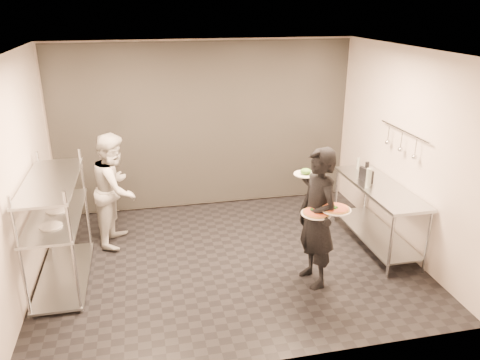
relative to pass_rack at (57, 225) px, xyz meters
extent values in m
cube|color=black|center=(2.15, 0.00, -0.77)|extent=(5.00, 4.00, 0.00)
cube|color=silver|center=(2.15, 0.00, 2.03)|extent=(5.00, 4.00, 0.00)
cube|color=beige|center=(2.15, 2.00, 0.63)|extent=(5.00, 0.00, 2.80)
cube|color=beige|center=(2.15, -2.00, 0.63)|extent=(5.00, 0.00, 2.80)
cube|color=beige|center=(-0.35, 0.00, 0.63)|extent=(0.00, 4.00, 2.80)
cube|color=beige|center=(4.65, 0.00, 0.63)|extent=(0.00, 4.00, 2.80)
cube|color=white|center=(2.15, 1.97, 0.63)|extent=(4.90, 0.04, 2.74)
cylinder|color=#B2B4B9|center=(-0.27, -0.77, -0.02)|extent=(0.04, 0.04, 1.50)
cylinder|color=#B2B4B9|center=(-0.27, 0.77, -0.02)|extent=(0.04, 0.04, 1.50)
cylinder|color=#B2B4B9|center=(0.27, -0.77, -0.02)|extent=(0.04, 0.04, 1.50)
cylinder|color=#B2B4B9|center=(0.27, 0.77, -0.02)|extent=(0.04, 0.04, 1.50)
cube|color=#A2A8AB|center=(0.00, 0.00, -0.72)|extent=(0.60, 1.60, 0.03)
cube|color=#A2A8AB|center=(0.00, 0.00, 0.13)|extent=(0.60, 1.60, 0.03)
cube|color=#A2A8AB|center=(0.00, 0.00, 0.58)|extent=(0.60, 1.60, 0.03)
cylinder|color=silver|center=(0.00, -0.35, 0.16)|extent=(0.26, 0.26, 0.01)
cylinder|color=silver|center=(0.00, 0.10, 0.16)|extent=(0.26, 0.26, 0.01)
cylinder|color=#B2B4B9|center=(4.07, -0.86, -0.32)|extent=(0.04, 0.04, 0.90)
cylinder|color=#B2B4B9|center=(4.07, 0.86, -0.32)|extent=(0.04, 0.04, 0.90)
cylinder|color=#B2B4B9|center=(4.59, -0.86, -0.32)|extent=(0.04, 0.04, 0.90)
cylinder|color=#B2B4B9|center=(4.59, 0.86, -0.32)|extent=(0.04, 0.04, 0.90)
cube|color=#A2A8AB|center=(4.33, 0.00, -0.59)|extent=(0.57, 1.71, 0.03)
cube|color=#A2A8AB|center=(4.33, 0.00, 0.13)|extent=(0.60, 1.80, 0.04)
cylinder|color=#B2B4B9|center=(4.59, 0.00, 0.93)|extent=(0.02, 1.20, 0.02)
cylinder|color=#B2B4B9|center=(4.57, -0.35, 0.80)|extent=(0.01, 0.01, 0.22)
sphere|color=#B2B4B9|center=(4.57, -0.35, 0.67)|extent=(0.07, 0.07, 0.07)
cylinder|color=#B2B4B9|center=(4.57, 0.00, 0.80)|extent=(0.01, 0.01, 0.22)
sphere|color=#B2B4B9|center=(4.57, 0.00, 0.67)|extent=(0.07, 0.07, 0.07)
cylinder|color=#B2B4B9|center=(4.57, 0.35, 0.80)|extent=(0.01, 0.01, 0.22)
sphere|color=#B2B4B9|center=(4.57, 0.35, 0.67)|extent=(0.07, 0.07, 0.07)
imported|color=black|center=(3.10, -0.73, 0.12)|extent=(0.52, 0.71, 1.77)
imported|color=beige|center=(0.68, 0.92, 0.06)|extent=(0.80, 0.93, 1.65)
cylinder|color=silver|center=(3.02, -0.89, 0.26)|extent=(0.36, 0.36, 0.01)
cylinder|color=#AD7C3E|center=(3.02, -0.89, 0.27)|extent=(0.31, 0.31, 0.02)
cylinder|color=#AC2616|center=(3.02, -0.89, 0.28)|extent=(0.28, 0.28, 0.01)
sphere|color=#1E5F15|center=(3.02, -0.89, 0.29)|extent=(0.04, 0.04, 0.04)
cylinder|color=silver|center=(3.24, -0.95, 0.32)|extent=(0.36, 0.36, 0.01)
cylinder|color=#AD7C3E|center=(3.24, -0.95, 0.33)|extent=(0.31, 0.31, 0.02)
cylinder|color=#AC2616|center=(3.24, -0.95, 0.34)|extent=(0.28, 0.28, 0.01)
sphere|color=#1E5F15|center=(3.24, -0.95, 0.35)|extent=(0.04, 0.04, 0.04)
cylinder|color=silver|center=(3.04, -0.45, 0.59)|extent=(0.29, 0.29, 0.01)
ellipsoid|color=#2D681A|center=(3.04, -0.45, 0.63)|extent=(0.13, 0.13, 0.07)
cube|color=black|center=(4.21, 0.22, 0.25)|extent=(0.11, 0.27, 0.19)
cylinder|color=gray|center=(4.14, 0.01, 0.29)|extent=(0.08, 0.08, 0.27)
cylinder|color=gray|center=(4.34, 0.73, 0.24)|extent=(0.05, 0.05, 0.18)
cylinder|color=black|center=(4.34, 0.46, 0.25)|extent=(0.06, 0.06, 0.20)
camera|label=1|loc=(1.10, -5.54, 2.58)|focal=35.00mm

